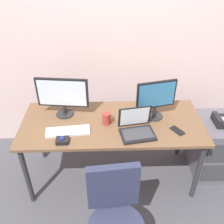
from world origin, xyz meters
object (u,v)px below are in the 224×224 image
Objects in this scene: desk_phone at (222,121)px; trackball_mouse at (62,140)px; monitor_main at (62,95)px; cell_phone at (177,131)px; laptop at (136,128)px; coffee_mug at (107,118)px; file_cabinet at (213,147)px; keyboard at (68,131)px; monitor_side at (156,98)px.

desk_phone is 1.62m from trackball_mouse.
monitor_main is 3.62× the size of cell_phone.
coffee_mug is (-0.27, 0.15, 0.00)m from laptop.
laptop is at bearing -166.08° from file_cabinet.
monitor_main is at bearing 94.16° from trackball_mouse.
trackball_mouse is at bearing -103.26° from keyboard.
keyboard is (0.06, -0.29, -0.22)m from monitor_main.
trackball_mouse is at bearing -146.06° from coffee_mug.
desk_phone is at bearing 2.94° from coffee_mug.
file_cabinet is 4.81× the size of cell_phone.
keyboard is 1.03m from cell_phone.
keyboard is at bearing -172.99° from desk_phone.
desk_phone reaches higher than cell_phone.
coffee_mug is at bearing 19.45° from keyboard.
file_cabinet is 0.96m from monitor_side.
coffee_mug is at bearing 33.94° from trackball_mouse.
cell_phone is at bearing -12.24° from coffee_mug.
monitor_main reaches higher than coffee_mug.
file_cabinet is 3.42× the size of desk_phone.
cell_phone is at bearing 0.82° from laptop.
coffee_mug reaches higher than keyboard.
coffee_mug is at bearing -20.72° from monitor_main.
laptop is 0.31m from coffee_mug.
monitor_side is 3.65× the size of trackball_mouse.
laptop reaches higher than desk_phone.
desk_phone is at bearing 13.06° from laptop.
monitor_main reaches higher than laptop.
keyboard reaches higher than desk_phone.
file_cabinet is 0.38m from desk_phone.
file_cabinet is at bearing 7.57° from keyboard.
desk_phone is 0.57× the size of laptop.
coffee_mug is at bearing 135.30° from cell_phone.
keyboard reaches higher than file_cabinet.
coffee_mug is (-0.48, -0.10, -0.17)m from monitor_side.
desk_phone reaches higher than file_cabinet.
laptop reaches higher than coffee_mug.
keyboard is at bearing 76.74° from trackball_mouse.
desk_phone is at bearing -116.78° from file_cabinet.
desk_phone is 0.75m from monitor_side.
laptop reaches higher than file_cabinet.
monitor_side is 1.15× the size of laptop.
desk_phone is 0.94m from laptop.
cell_phone is at bearing -15.67° from monitor_main.
file_cabinet is 1.62× the size of keyboard.
monitor_side is 3.42× the size of coffee_mug.
monitor_side is (-0.71, 0.02, 0.64)m from file_cabinet.
file_cabinet is 0.71m from cell_phone.
desk_phone is at bearing 11.79° from trackball_mouse.
monitor_main is at bearing 156.06° from laptop.
monitor_side is 0.37m from laptop.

